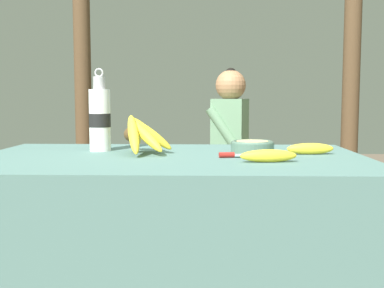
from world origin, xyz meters
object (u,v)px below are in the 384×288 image
(wooden_bench, at_px, (216,184))
(support_post_near, at_px, (82,62))
(water_bottle, at_px, (100,118))
(seated_vendor, at_px, (224,140))
(serving_bowl, at_px, (252,146))
(knife, at_px, (236,155))
(loose_banana_front, at_px, (268,156))
(banana_bunch_ripe, at_px, (140,133))
(loose_banana_side, at_px, (310,149))
(banana_bunch_green, at_px, (158,164))
(support_post_far, at_px, (352,61))

(wooden_bench, relative_size, support_post_near, 0.68)
(water_bottle, relative_size, wooden_bench, 0.21)
(seated_vendor, distance_m, support_post_near, 1.26)
(serving_bowl, distance_m, knife, 0.18)
(serving_bowl, bearing_deg, loose_banana_front, -84.71)
(banana_bunch_ripe, distance_m, loose_banana_front, 0.52)
(loose_banana_side, height_order, support_post_near, support_post_near)
(serving_bowl, distance_m, banana_bunch_green, 1.45)
(knife, bearing_deg, loose_banana_front, -59.54)
(water_bottle, height_order, wooden_bench, water_bottle)
(banana_bunch_green, bearing_deg, support_post_far, 16.19)
(loose_banana_front, distance_m, seated_vendor, 1.60)
(serving_bowl, xyz_separation_m, support_post_near, (-1.12, 1.74, 0.46))
(banana_bunch_green, bearing_deg, serving_bowl, -69.02)
(loose_banana_side, height_order, wooden_bench, loose_banana_side)
(knife, xyz_separation_m, support_post_near, (-1.05, 1.90, 0.48))
(knife, relative_size, banana_bunch_green, 0.62)
(loose_banana_front, bearing_deg, serving_bowl, 95.29)
(loose_banana_side, height_order, seated_vendor, seated_vendor)
(loose_banana_front, height_order, loose_banana_side, same)
(knife, height_order, support_post_near, support_post_near)
(banana_bunch_ripe, height_order, loose_banana_side, banana_bunch_ripe)
(wooden_bench, distance_m, support_post_far, 1.38)
(serving_bowl, height_order, loose_banana_side, serving_bowl)
(loose_banana_side, relative_size, knife, 1.00)
(serving_bowl, height_order, wooden_bench, serving_bowl)
(banana_bunch_ripe, bearing_deg, serving_bowl, 6.37)
(banana_bunch_ripe, xyz_separation_m, wooden_bench, (0.32, 1.38, -0.44))
(serving_bowl, xyz_separation_m, knife, (-0.07, -0.17, -0.02))
(loose_banana_side, distance_m, banana_bunch_green, 1.59)
(serving_bowl, relative_size, loose_banana_side, 0.93)
(knife, height_order, support_post_far, support_post_far)
(banana_bunch_ripe, xyz_separation_m, water_bottle, (-0.18, 0.09, 0.05))
(water_bottle, height_order, seated_vendor, seated_vendor)
(loose_banana_side, relative_size, banana_bunch_green, 0.61)
(support_post_near, xyz_separation_m, support_post_far, (2.01, 0.00, 0.00))
(banana_bunch_ripe, height_order, support_post_near, support_post_near)
(support_post_far, bearing_deg, loose_banana_front, -113.05)
(banana_bunch_ripe, relative_size, serving_bowl, 2.01)
(serving_bowl, relative_size, seated_vendor, 0.16)
(banana_bunch_ripe, bearing_deg, loose_banana_front, -27.31)
(water_bottle, relative_size, loose_banana_front, 1.69)
(knife, bearing_deg, banana_bunch_green, 97.81)
(water_bottle, height_order, support_post_far, support_post_far)
(loose_banana_front, bearing_deg, knife, 128.98)
(seated_vendor, height_order, banana_bunch_green, seated_vendor)
(banana_bunch_ripe, bearing_deg, wooden_bench, 76.88)
(serving_bowl, distance_m, support_post_far, 2.01)
(water_bottle, xyz_separation_m, support_post_far, (1.50, 1.70, 0.35))
(serving_bowl, xyz_separation_m, loose_banana_side, (0.21, -0.06, -0.00))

